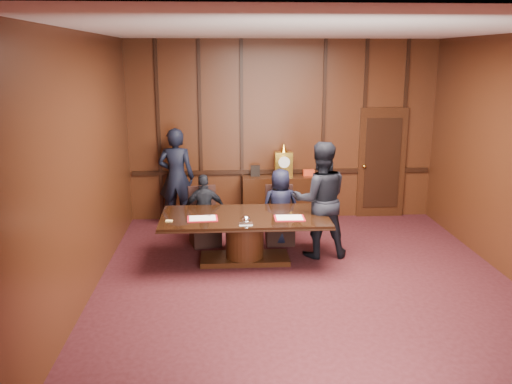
% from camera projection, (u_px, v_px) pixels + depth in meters
% --- Properties ---
extents(room, '(7.00, 7.04, 3.50)m').
position_uv_depth(room, '(314.00, 166.00, 7.34)').
color(room, black).
rests_on(room, ground).
extents(sideboard, '(1.60, 0.45, 1.54)m').
position_uv_depth(sideboard, '(283.00, 197.00, 10.67)').
color(sideboard, black).
rests_on(sideboard, ground).
extents(conference_table, '(2.62, 1.32, 0.76)m').
position_uv_depth(conference_table, '(245.00, 231.00, 8.52)').
color(conference_table, black).
rests_on(conference_table, ground).
extents(folder_left, '(0.48, 0.36, 0.02)m').
position_uv_depth(folder_left, '(202.00, 218.00, 8.27)').
color(folder_left, '#AF101D').
rests_on(folder_left, conference_table).
extents(folder_right, '(0.47, 0.34, 0.02)m').
position_uv_depth(folder_right, '(289.00, 218.00, 8.30)').
color(folder_right, '#AF101D').
rests_on(folder_right, conference_table).
extents(inkstand, '(0.20, 0.14, 0.12)m').
position_uv_depth(inkstand, '(246.00, 220.00, 8.01)').
color(inkstand, white).
rests_on(inkstand, conference_table).
extents(notepad, '(0.11, 0.08, 0.01)m').
position_uv_depth(notepad, '(169.00, 221.00, 8.15)').
color(notepad, '#ECC973').
rests_on(notepad, conference_table).
extents(chair_left, '(0.58, 0.58, 0.99)m').
position_uv_depth(chair_left, '(205.00, 227.00, 9.38)').
color(chair_left, black).
rests_on(chair_left, ground).
extents(chair_right, '(0.48, 0.48, 0.99)m').
position_uv_depth(chair_right, '(280.00, 226.00, 9.46)').
color(chair_right, black).
rests_on(chair_right, ground).
extents(signatory_left, '(0.76, 0.39, 1.25)m').
position_uv_depth(signatory_left, '(205.00, 210.00, 9.23)').
color(signatory_left, black).
rests_on(signatory_left, ground).
extents(signatory_right, '(0.68, 0.47, 1.33)m').
position_uv_depth(signatory_right, '(280.00, 207.00, 9.29)').
color(signatory_right, black).
rests_on(signatory_right, ground).
extents(witness_left, '(0.73, 0.53, 1.88)m').
position_uv_depth(witness_left, '(176.00, 177.00, 10.28)').
color(witness_left, black).
rests_on(witness_left, ground).
extents(witness_right, '(0.93, 0.74, 1.88)m').
position_uv_depth(witness_right, '(320.00, 200.00, 8.67)').
color(witness_right, black).
rests_on(witness_right, ground).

